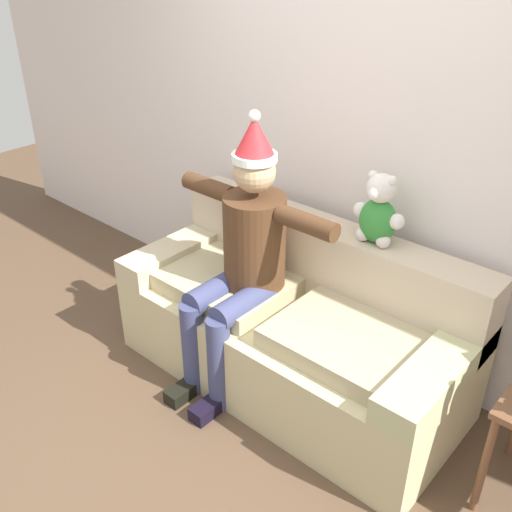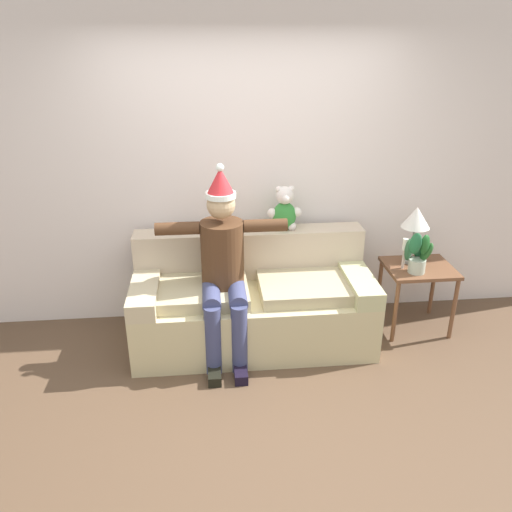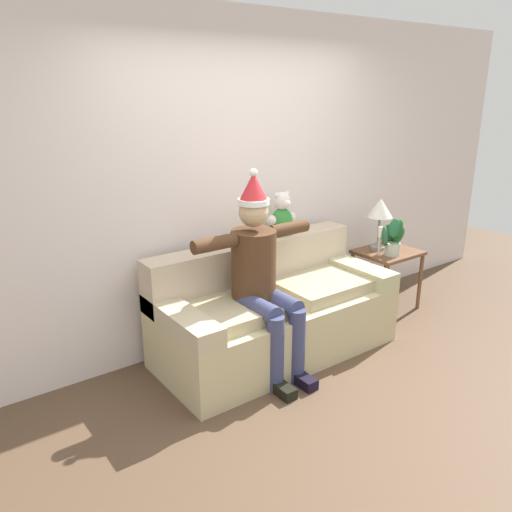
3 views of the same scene
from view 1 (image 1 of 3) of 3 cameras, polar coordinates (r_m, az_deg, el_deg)
ground_plane at (r=3.03m, az=-9.37°, el=-20.89°), size 10.00×10.00×0.00m
back_wall at (r=3.26m, az=10.17°, el=11.76°), size 7.00×0.10×2.70m
couch at (r=3.33m, az=3.83°, el=-6.83°), size 1.95×0.88×0.89m
person_seated at (r=3.11m, az=-1.32°, el=0.17°), size 1.02×0.77×1.55m
teddy_bear at (r=3.02m, az=11.87°, el=4.22°), size 0.29×0.17×0.38m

